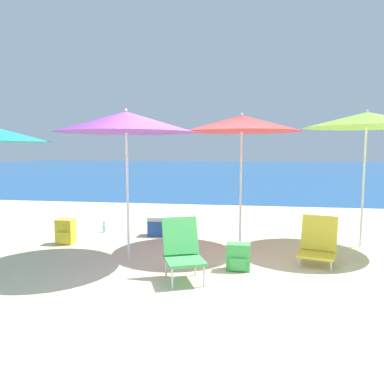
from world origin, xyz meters
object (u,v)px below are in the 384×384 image
object	(u,v)px
beach_umbrella_purple	(126,122)
beach_chair_yellow	(318,243)
backpack_yellow	(65,232)
beach_chair_green	(182,249)
cooler_box	(161,226)
beach_umbrella_lime	(367,120)
water_bottle	(104,228)
beach_umbrella_red	(242,124)
backpack_green	(238,257)

from	to	relation	value
beach_umbrella_purple	beach_chair_yellow	world-z (taller)	beach_umbrella_purple
beach_chair_yellow	backpack_yellow	size ratio (longest dim) A/B	1.58
backpack_yellow	beach_chair_yellow	bearing A→B (deg)	-6.99
beach_umbrella_purple	beach_chair_green	distance (m)	2.06
backpack_yellow	cooler_box	bearing A→B (deg)	30.01
beach_chair_yellow	backpack_yellow	xyz separation A→B (m)	(-4.20, 0.51, -0.09)
beach_umbrella_lime	beach_umbrella_purple	world-z (taller)	beach_umbrella_lime
backpack_yellow	water_bottle	size ratio (longest dim) A/B	2.09
beach_umbrella_red	water_bottle	distance (m)	3.44
beach_chair_green	beach_umbrella_lime	bearing A→B (deg)	14.44
beach_chair_green	backpack_green	size ratio (longest dim) A/B	2.08
beach_umbrella_purple	backpack_yellow	world-z (taller)	beach_umbrella_purple
beach_umbrella_purple	beach_chair_yellow	size ratio (longest dim) A/B	3.27
beach_chair_yellow	beach_chair_green	bearing A→B (deg)	-136.69
beach_chair_yellow	backpack_green	bearing A→B (deg)	-141.35
water_bottle	beach_umbrella_purple	bearing A→B (deg)	-57.31
beach_umbrella_red	beach_chair_yellow	bearing A→B (deg)	-36.08
beach_chair_green	cooler_box	distance (m)	2.49
beach_umbrella_purple	beach_chair_green	bearing A→B (deg)	-37.38
beach_umbrella_purple	backpack_yellow	distance (m)	2.42
beach_umbrella_purple	backpack_green	xyz separation A→B (m)	(1.66, -0.27, -1.87)
water_bottle	beach_chair_yellow	bearing A→B (deg)	-20.82
beach_chair_green	beach_umbrella_red	bearing A→B (deg)	46.23
beach_umbrella_lime	beach_umbrella_purple	distance (m)	3.93
beach_umbrella_red	backpack_yellow	world-z (taller)	beach_umbrella_red
beach_umbrella_purple	backpack_yellow	size ratio (longest dim) A/B	5.16
backpack_green	cooler_box	world-z (taller)	backpack_green
backpack_green	cooler_box	xyz separation A→B (m)	(-1.55, 1.86, 0.00)
backpack_yellow	beach_umbrella_lime	bearing A→B (deg)	6.90
cooler_box	backpack_green	bearing A→B (deg)	-50.13
beach_umbrella_lime	backpack_green	size ratio (longest dim) A/B	6.22
beach_umbrella_lime	beach_chair_green	size ratio (longest dim) A/B	2.99
water_bottle	cooler_box	xyz separation A→B (m)	(1.19, -0.09, 0.11)
backpack_yellow	water_bottle	xyz separation A→B (m)	(0.32, 0.96, -0.13)
beach_umbrella_red	backpack_green	bearing A→B (deg)	-89.35
beach_umbrella_red	beach_umbrella_purple	bearing A→B (deg)	-147.79
backpack_green	backpack_yellow	size ratio (longest dim) A/B	0.85
backpack_yellow	cooler_box	size ratio (longest dim) A/B	0.92
water_bottle	cooler_box	size ratio (longest dim) A/B	0.44
beach_umbrella_red	beach_chair_yellow	distance (m)	2.28
beach_umbrella_purple	beach_chair_yellow	distance (m)	3.30
beach_chair_yellow	backpack_yellow	world-z (taller)	beach_chair_yellow
beach_umbrella_lime	backpack_green	world-z (taller)	beach_umbrella_lime
beach_umbrella_lime	backpack_green	distance (m)	3.25
beach_chair_green	backpack_green	xyz separation A→B (m)	(0.70, 0.47, -0.21)
beach_chair_green	backpack_green	bearing A→B (deg)	11.27
beach_chair_green	beach_chair_yellow	size ratio (longest dim) A/B	1.13
beach_chair_yellow	backpack_green	xyz separation A→B (m)	(-1.13, -0.47, -0.12)
beach_umbrella_lime	water_bottle	xyz separation A→B (m)	(-4.77, 0.34, -2.06)
backpack_yellow	cooler_box	world-z (taller)	backpack_yellow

